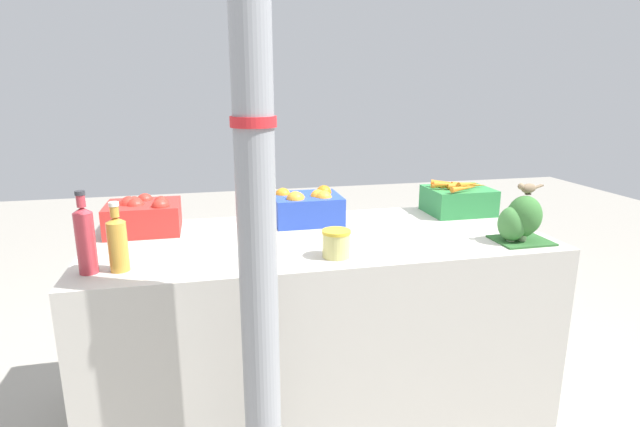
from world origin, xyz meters
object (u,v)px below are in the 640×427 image
object	(u,v)px
orange_crate	(307,206)
carrot_crate	(458,199)
juice_bottle_ruby	(85,238)
support_pole	(254,150)
broccoli_pile	(521,219)
sparrow_bird	(528,188)
juice_bottle_amber	(118,242)
pickle_jar	(336,243)
apple_crate	(143,215)

from	to	relation	value
orange_crate	carrot_crate	bearing A→B (deg)	0.21
juice_bottle_ruby	support_pole	bearing A→B (deg)	-32.62
carrot_crate	broccoli_pile	distance (m)	0.49
carrot_crate	sparrow_bird	bearing A→B (deg)	-85.11
juice_bottle_amber	pickle_jar	size ratio (longest dim) A/B	2.26
orange_crate	broccoli_pile	bearing A→B (deg)	-31.66
apple_crate	juice_bottle_amber	xyz separation A→B (m)	(-0.03, -0.48, 0.03)
support_pole	juice_bottle_ruby	distance (m)	0.73
support_pole	apple_crate	size ratio (longest dim) A/B	8.20
juice_bottle_amber	support_pole	bearing A→B (deg)	-38.13
support_pole	sparrow_bird	xyz separation A→B (m)	(1.13, 0.35, -0.23)
apple_crate	juice_bottle_ruby	bearing A→B (deg)	-105.13
orange_crate	apple_crate	bearing A→B (deg)	179.67
orange_crate	broccoli_pile	world-z (taller)	broccoli_pile
juice_bottle_amber	carrot_crate	bearing A→B (deg)	17.30
support_pole	pickle_jar	distance (m)	0.61
carrot_crate	sparrow_bird	size ratio (longest dim) A/B	2.29
broccoli_pile	juice_bottle_amber	world-z (taller)	juice_bottle_amber
juice_bottle_ruby	sparrow_bird	size ratio (longest dim) A/B	2.14
apple_crate	broccoli_pile	distance (m)	1.60
broccoli_pile	pickle_jar	bearing A→B (deg)	-178.96
support_pole	orange_crate	xyz separation A→B (m)	(0.31, 0.83, -0.37)
sparrow_bird	juice_bottle_amber	bearing A→B (deg)	-11.01
pickle_jar	apple_crate	bearing A→B (deg)	145.56
juice_bottle_amber	pickle_jar	world-z (taller)	juice_bottle_amber
orange_crate	broccoli_pile	distance (m)	0.93
support_pole	sparrow_bird	bearing A→B (deg)	16.96
support_pole	broccoli_pile	distance (m)	1.21
carrot_crate	support_pole	bearing A→B (deg)	-142.79
support_pole	orange_crate	bearing A→B (deg)	69.26
apple_crate	orange_crate	size ratio (longest dim) A/B	1.00
carrot_crate	broccoli_pile	size ratio (longest dim) A/B	1.40
juice_bottle_amber	apple_crate	bearing A→B (deg)	86.56
sparrow_bird	apple_crate	bearing A→B (deg)	-28.22
apple_crate	carrot_crate	world-z (taller)	carrot_crate
broccoli_pile	support_pole	bearing A→B (deg)	-163.16
orange_crate	pickle_jar	xyz separation A→B (m)	(0.01, -0.50, -0.02)
juice_bottle_ruby	orange_crate	bearing A→B (deg)	28.97
pickle_jar	sparrow_bird	distance (m)	0.83
juice_bottle_amber	sparrow_bird	bearing A→B (deg)	-0.16
orange_crate	juice_bottle_ruby	xyz separation A→B (m)	(-0.86, -0.48, 0.05)
apple_crate	juice_bottle_amber	size ratio (longest dim) A/B	1.26
support_pole	apple_crate	bearing A→B (deg)	116.68
juice_bottle_ruby	pickle_jar	size ratio (longest dim) A/B	2.66
sparrow_bird	broccoli_pile	bearing A→B (deg)	11.30
apple_crate	pickle_jar	distance (m)	0.90
juice_bottle_ruby	apple_crate	bearing A→B (deg)	74.87
juice_bottle_amber	pickle_jar	xyz separation A→B (m)	(0.77, -0.03, -0.05)
support_pole	carrot_crate	bearing A→B (deg)	37.21
juice_bottle_ruby	juice_bottle_amber	world-z (taller)	juice_bottle_ruby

